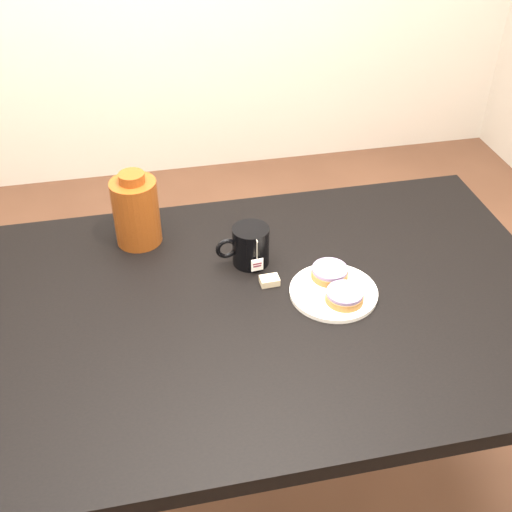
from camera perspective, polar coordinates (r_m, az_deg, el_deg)
The scene contains 8 objects.
ground_plane at distance 2.05m, azimuth 0.51°, elevation -20.05°, with size 4.00×4.00×0.00m, color brown.
table at distance 1.54m, azimuth 0.64°, elevation -6.49°, with size 1.40×0.90×0.75m.
plate at distance 1.51m, azimuth 6.91°, elevation -3.14°, with size 0.21×0.21×0.02m.
bagel_back at distance 1.54m, azimuth 6.56°, elevation -1.46°, with size 0.10×0.10×0.03m.
bagel_front at distance 1.47m, azimuth 7.87°, elevation -3.53°, with size 0.12×0.12×0.03m.
mug at distance 1.57m, azimuth -0.55°, elevation 0.94°, with size 0.14×0.10×0.10m.
teabag_pouch at distance 1.53m, azimuth 1.21°, elevation -2.20°, with size 0.04×0.03×0.02m, color #C6B793.
bagel_package at distance 1.65m, azimuth -10.62°, elevation 3.97°, with size 0.15×0.15×0.20m.
Camera 1 is at (-0.25, -1.08, 1.73)m, focal length 45.00 mm.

